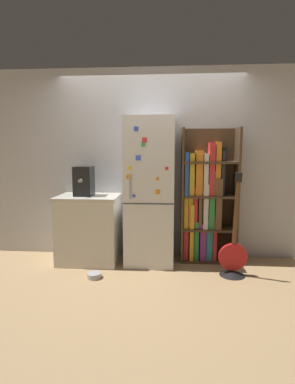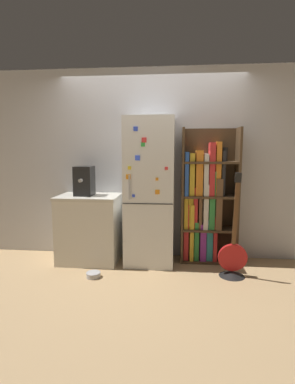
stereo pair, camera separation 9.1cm
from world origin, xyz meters
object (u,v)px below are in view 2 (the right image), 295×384
at_px(refrigerator, 150,192).
at_px(pet_bowl, 93,274).
at_px(guitar, 232,262).
at_px(bookshelf, 205,201).
at_px(espresso_machine, 84,181).

bearing_deg(refrigerator, pet_bowl, -137.66).
height_order(guitar, pet_bowl, guitar).
distance_m(bookshelf, guitar, 0.87).
height_order(espresso_machine, pet_bowl, espresso_machine).
bearing_deg(pet_bowl, guitar, 6.74).
xyz_separation_m(bookshelf, pet_bowl, (-1.35, -0.70, -0.79)).
height_order(bookshelf, espresso_machine, bookshelf).
relative_size(bookshelf, pet_bowl, 10.39).
bearing_deg(guitar, pet_bowl, -173.26).
xyz_separation_m(guitar, pet_bowl, (-1.64, -0.19, -0.14)).
xyz_separation_m(refrigerator, espresso_machine, (-0.87, -0.02, 0.14)).
bearing_deg(refrigerator, guitar, -19.88).
relative_size(bookshelf, espresso_machine, 4.61).
relative_size(bookshelf, guitar, 1.42).
relative_size(espresso_machine, pet_bowl, 2.25).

